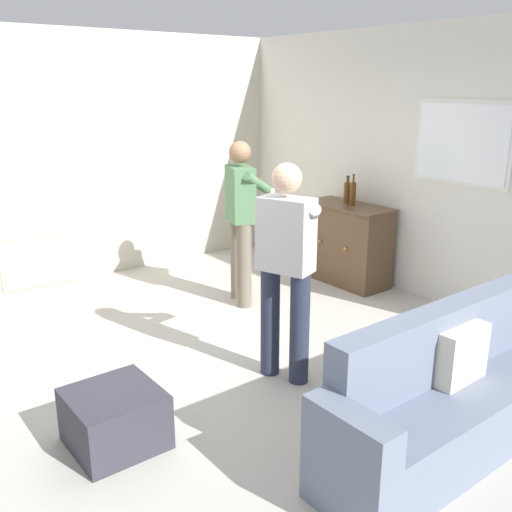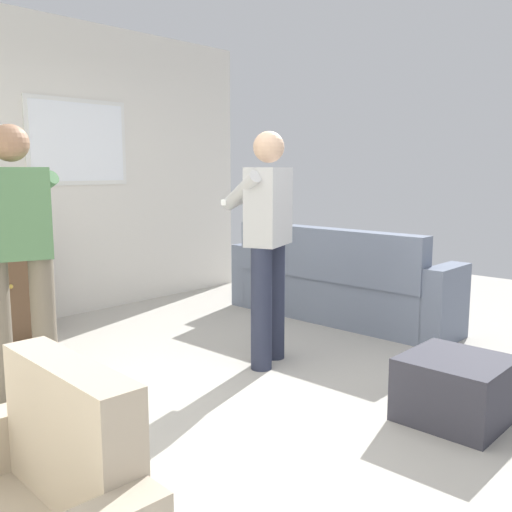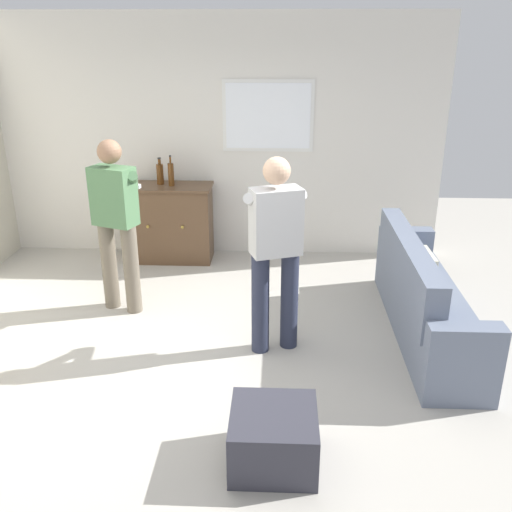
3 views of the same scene
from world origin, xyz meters
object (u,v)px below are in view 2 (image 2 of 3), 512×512
object	(u,v)px
couch	(335,286)
ottoman	(455,389)
person_standing_left	(17,249)
person_standing_right	(267,237)

from	to	relation	value
couch	ottoman	world-z (taller)	couch
couch	person_standing_left	size ratio (longest dim) A/B	1.37
person_standing_right	couch	bearing A→B (deg)	13.66
ottoman	couch	bearing A→B (deg)	53.14
couch	person_standing_left	xyz separation A→B (m)	(-2.83, 0.37, 0.60)
ottoman	person_standing_right	world-z (taller)	person_standing_right
ottoman	person_standing_right	bearing A→B (deg)	90.64
ottoman	person_standing_right	distance (m)	1.61
couch	person_standing_left	world-z (taller)	person_standing_left
couch	ottoman	distance (m)	2.19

